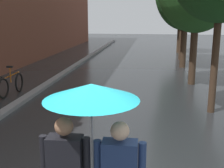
# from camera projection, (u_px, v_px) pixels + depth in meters

# --- Properties ---
(kerb_strip) EXTENTS (0.30, 36.00, 0.12)m
(kerb_strip) POSITION_uv_depth(u_px,v_px,m) (64.00, 73.00, 13.95)
(kerb_strip) COLOR slate
(kerb_strip) RESTS_ON ground
(street_tree_5) EXTENTS (2.85, 2.85, 5.62)m
(street_tree_5) POSITION_uv_depth(u_px,v_px,m) (181.00, 0.00, 21.03)
(street_tree_5) COLOR #473323
(street_tree_5) RESTS_ON ground
(parked_bicycle_5) EXTENTS (1.13, 0.78, 0.96)m
(parked_bicycle_5) POSITION_uv_depth(u_px,v_px,m) (6.00, 82.00, 10.77)
(parked_bicycle_5) COLOR black
(parked_bicycle_5) RESTS_ON ground
(couple_under_umbrella) EXTENTS (1.22, 1.06, 2.06)m
(couple_under_umbrella) POSITION_uv_depth(u_px,v_px,m) (92.00, 146.00, 3.28)
(couple_under_umbrella) COLOR #2D2D33
(couple_under_umbrella) RESTS_ON ground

